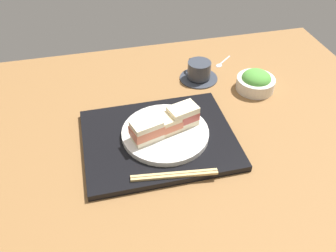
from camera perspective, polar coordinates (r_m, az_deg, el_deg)
name	(u,v)px	position (r cm, az deg, el deg)	size (l,w,h in cm)	color
ground_plane	(172,132)	(105.98, 0.61, -0.94)	(140.00, 100.00, 3.00)	brown
serving_tray	(159,139)	(100.17, -1.44, -2.09)	(41.23, 32.71, 1.87)	black
sandwich_plate	(165,133)	(99.44, -0.43, -1.13)	(23.99, 23.99, 1.54)	silver
sandwich_near	(147,130)	(94.96, -3.38, -0.67)	(9.43, 7.31, 5.82)	#EFE5C1
sandwich_middle	(165,125)	(97.38, -0.44, 0.23)	(9.45, 7.35, 4.68)	beige
sandwich_far	(183,116)	(99.30, 2.36, 1.61)	(9.00, 7.18, 5.95)	beige
salad_bowl	(256,82)	(122.18, 13.68, 6.84)	(12.42, 12.42, 6.78)	silver
chopsticks_pair	(174,175)	(89.33, 1.03, -7.73)	(21.57, 4.21, 0.70)	tan
coffee_cup	(199,71)	(124.52, 4.89, 8.59)	(13.00, 13.00, 6.42)	#333842
teaspoon	(221,63)	(134.75, 8.31, 9.77)	(8.05, 7.08, 0.80)	silver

